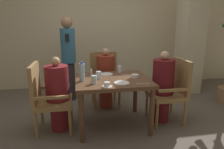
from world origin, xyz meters
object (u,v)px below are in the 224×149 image
at_px(plate_main_left, 122,83).
at_px(bowl_small, 135,76).
at_px(teacup_with_saucer, 107,85).
at_px(chair_far_side, 105,77).
at_px(glass_tall_mid, 99,75).
at_px(chair_left_side, 47,96).
at_px(chair_right_side, 171,89).
at_px(glass_tall_far, 120,69).
at_px(diner_in_right_chair, 163,86).
at_px(glass_tall_near, 94,80).
at_px(diner_in_left_chair, 58,94).
at_px(standing_host, 69,57).
at_px(water_bottle, 82,72).
at_px(diner_in_far_chair, 106,77).
at_px(plate_main_right, 106,74).

bearing_deg(plate_main_left, bowl_small, 44.65).
bearing_deg(teacup_with_saucer, chair_far_side, 83.71).
xyz_separation_m(plate_main_left, glass_tall_mid, (-0.28, 0.27, 0.05)).
xyz_separation_m(chair_left_side, chair_right_side, (1.84, 0.00, 0.00)).
distance_m(chair_right_side, bowl_small, 0.62).
bearing_deg(glass_tall_far, diner_in_right_chair, -29.56).
bearing_deg(chair_left_side, glass_tall_near, -16.46).
bearing_deg(diner_in_left_chair, glass_tall_mid, 2.19).
height_order(teacup_with_saucer, glass_tall_mid, glass_tall_mid).
bearing_deg(standing_host, water_bottle, -79.72).
height_order(diner_in_far_chair, plate_main_right, diner_in_far_chair).
bearing_deg(diner_in_far_chair, water_bottle, -120.44).
height_order(plate_main_left, bowl_small, bowl_small).
bearing_deg(standing_host, plate_main_right, -57.26).
bearing_deg(plate_main_right, glass_tall_far, 20.33).
height_order(diner_in_left_chair, chair_far_side, diner_in_left_chair).
height_order(chair_far_side, diner_in_right_chair, diner_in_right_chair).
distance_m(diner_in_left_chair, glass_tall_far, 1.04).
xyz_separation_m(standing_host, glass_tall_near, (0.37, -1.36, -0.09)).
xyz_separation_m(standing_host, water_bottle, (0.22, -1.21, -0.02)).
height_order(chair_right_side, teacup_with_saucer, chair_right_side).
bearing_deg(water_bottle, chair_left_side, 175.59).
bearing_deg(teacup_with_saucer, diner_in_left_chair, 150.75).
bearing_deg(standing_host, glass_tall_far, -45.15).
bearing_deg(chair_far_side, diner_in_right_chair, -47.42).
xyz_separation_m(chair_right_side, glass_tall_mid, (-1.12, 0.02, 0.26)).
bearing_deg(glass_tall_far, teacup_with_saucer, -114.33).
bearing_deg(chair_right_side, chair_far_side, 137.55).
xyz_separation_m(chair_right_side, plate_main_right, (-0.97, 0.25, 0.21)).
height_order(standing_host, glass_tall_far, standing_host).
bearing_deg(teacup_with_saucer, standing_host, 108.68).
bearing_deg(chair_left_side, chair_far_side, 42.45).
bearing_deg(diner_in_far_chair, diner_in_left_chair, -138.05).
distance_m(teacup_with_saucer, bowl_small, 0.60).
relative_size(glass_tall_mid, glass_tall_far, 1.00).
distance_m(plate_main_right, water_bottle, 0.49).
height_order(standing_host, teacup_with_saucer, standing_host).
bearing_deg(glass_tall_far, diner_in_far_chair, 116.81).
height_order(diner_in_left_chair, glass_tall_near, diner_in_left_chair).
bearing_deg(bowl_small, glass_tall_near, -162.13).
bearing_deg(water_bottle, glass_tall_near, -45.30).
relative_size(diner_in_far_chair, glass_tall_mid, 9.89).
bearing_deg(diner_in_right_chair, plate_main_right, 163.37).
bearing_deg(water_bottle, teacup_with_saucer, -47.14).
xyz_separation_m(diner_in_left_chair, plate_main_left, (0.85, -0.24, 0.18)).
distance_m(bowl_small, glass_tall_mid, 0.54).
bearing_deg(glass_tall_near, plate_main_left, -8.90).
distance_m(diner_in_left_chair, glass_tall_near, 0.58).
distance_m(standing_host, water_bottle, 1.23).
xyz_separation_m(bowl_small, glass_tall_far, (-0.16, 0.32, 0.03)).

